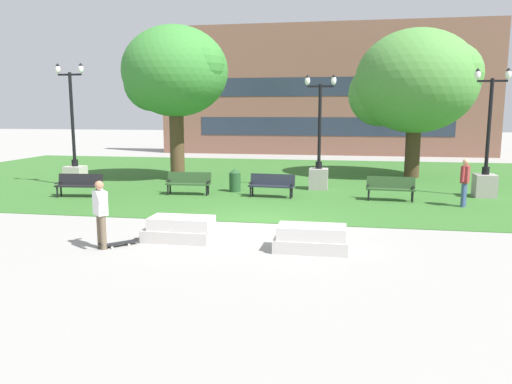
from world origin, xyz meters
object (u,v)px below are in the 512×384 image
at_px(park_bench_far_right, 272,184).
at_px(trash_bin, 235,180).
at_px(park_bench_near_left, 189,182).
at_px(lamp_post_left, 486,171).
at_px(concrete_block_center, 180,229).
at_px(concrete_block_left, 311,239).
at_px(park_bench_far_left, 391,187).
at_px(lamp_post_right, 319,166).
at_px(park_bench_near_right, 79,184).
at_px(person_bystander_near_lawn, 465,180).
at_px(skateboard, 119,243).
at_px(lamp_post_center, 75,162).
at_px(person_skateboarder, 100,210).

distance_m(park_bench_far_right, trash_bin, 2.01).
height_order(park_bench_near_left, lamp_post_left, lamp_post_left).
distance_m(concrete_block_center, lamp_post_left, 12.94).
height_order(concrete_block_left, trash_bin, trash_bin).
bearing_deg(concrete_block_center, park_bench_near_left, 105.82).
relative_size(concrete_block_center, park_bench_far_left, 1.00).
bearing_deg(trash_bin, lamp_post_right, 20.60).
bearing_deg(park_bench_near_right, park_bench_far_right, 9.66).
height_order(concrete_block_center, lamp_post_left, lamp_post_left).
bearing_deg(park_bench_far_right, lamp_post_left, 10.11).
distance_m(concrete_block_center, person_bystander_near_lawn, 10.51).
height_order(park_bench_near_right, lamp_post_right, lamp_post_right).
bearing_deg(park_bench_near_left, lamp_post_left, 7.23).
distance_m(concrete_block_center, concrete_block_left, 3.52).
height_order(park_bench_near_right, trash_bin, trash_bin).
distance_m(park_bench_far_right, person_bystander_near_lawn, 7.08).
xyz_separation_m(skateboard, lamp_post_center, (-6.43, 9.18, 1.03)).
bearing_deg(lamp_post_center, person_bystander_near_lawn, -7.56).
height_order(skateboard, lamp_post_right, lamp_post_right).
bearing_deg(park_bench_far_right, park_bench_near_right, -170.34).
relative_size(concrete_block_center, lamp_post_left, 0.36).
distance_m(lamp_post_right, lamp_post_center, 10.96).
bearing_deg(park_bench_near_right, person_skateboarder, -56.98).
distance_m(skateboard, lamp_post_center, 11.26).
distance_m(park_bench_far_left, lamp_post_left, 4.04).
xyz_separation_m(concrete_block_left, person_skateboarder, (-5.16, -0.68, 0.66)).
relative_size(person_skateboarder, lamp_post_center, 0.31).
xyz_separation_m(lamp_post_center, trash_bin, (7.47, -0.32, -0.61)).
bearing_deg(lamp_post_left, park_bench_near_left, -172.77).
height_order(park_bench_far_left, lamp_post_right, lamp_post_right).
bearing_deg(park_bench_near_right, park_bench_near_left, 17.25).
height_order(concrete_block_center, trash_bin, trash_bin).
relative_size(person_skateboarder, skateboard, 1.96).
xyz_separation_m(lamp_post_left, lamp_post_center, (-17.49, -0.13, 0.08)).
distance_m(park_bench_near_left, lamp_post_left, 11.82).
xyz_separation_m(lamp_post_left, trash_bin, (-10.02, -0.44, -0.53)).
height_order(park_bench_near_left, trash_bin, trash_bin).
relative_size(skateboard, lamp_post_left, 0.17).
distance_m(concrete_block_left, park_bench_near_right, 11.38).
relative_size(park_bench_near_left, trash_bin, 1.90).
height_order(park_bench_far_right, person_bystander_near_lawn, person_bystander_near_lawn).
relative_size(concrete_block_left, skateboard, 2.06).
height_order(concrete_block_center, concrete_block_left, same).
relative_size(concrete_block_center, park_bench_near_right, 0.99).
height_order(person_skateboarder, park_bench_near_left, person_skateboarder).
distance_m(park_bench_near_left, park_bench_near_right, 4.30).
relative_size(concrete_block_left, park_bench_far_right, 0.98).
relative_size(person_skateboarder, lamp_post_left, 0.34).
bearing_deg(lamp_post_center, concrete_block_center, -47.13).
bearing_deg(lamp_post_left, trash_bin, -177.46).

